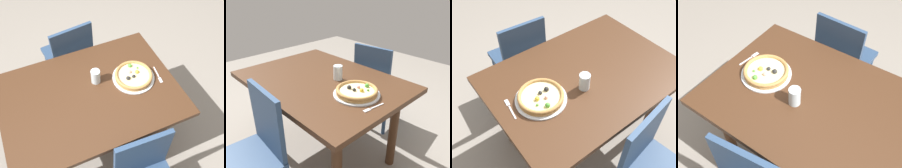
% 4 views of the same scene
% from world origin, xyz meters
% --- Properties ---
extents(ground_plane, '(6.00, 6.00, 0.00)m').
position_xyz_m(ground_plane, '(0.00, 0.00, 0.00)').
color(ground_plane, gray).
extents(dining_table, '(1.30, 0.92, 0.72)m').
position_xyz_m(dining_table, '(0.00, 0.00, 0.62)').
color(dining_table, '#472B19').
rests_on(dining_table, ground).
extents(chair_near, '(0.45, 0.45, 0.88)m').
position_xyz_m(chair_near, '(-0.04, -0.67, 0.48)').
color(chair_near, navy).
rests_on(chair_near, ground).
extents(chair_far, '(0.42, 0.42, 0.88)m').
position_xyz_m(chair_far, '(-0.14, 0.67, 0.48)').
color(chair_far, navy).
rests_on(chair_far, ground).
extents(plate, '(0.32, 0.32, 0.01)m').
position_xyz_m(plate, '(-0.36, -0.01, 0.73)').
color(plate, silver).
rests_on(plate, dining_table).
extents(pizza, '(0.29, 0.29, 0.05)m').
position_xyz_m(pizza, '(-0.36, -0.01, 0.75)').
color(pizza, '#B78447').
rests_on(pizza, plate).
extents(fork, '(0.04, 0.17, 0.00)m').
position_xyz_m(fork, '(-0.55, 0.06, 0.72)').
color(fork, silver).
rests_on(fork, dining_table).
extents(drinking_glass, '(0.07, 0.07, 0.11)m').
position_xyz_m(drinking_glass, '(-0.09, -0.09, 0.78)').
color(drinking_glass, silver).
rests_on(drinking_glass, dining_table).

